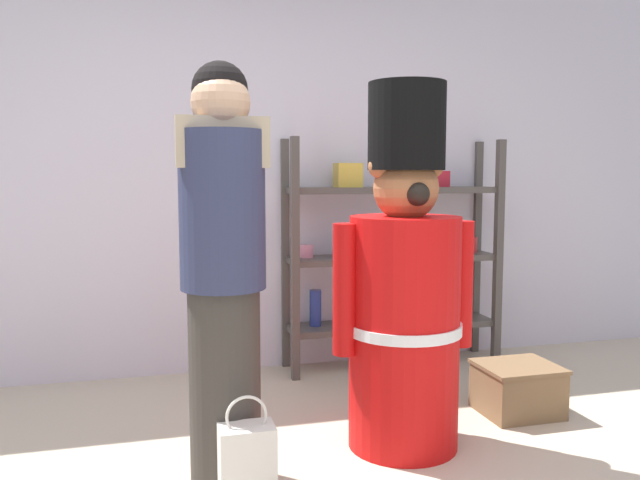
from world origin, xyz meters
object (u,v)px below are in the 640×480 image
at_px(teddy_bear_guard, 404,295).
at_px(shopping_bag, 247,463).
at_px(merchandise_shelf, 391,254).
at_px(display_crate, 518,389).
at_px(person_shopper, 223,266).

xyz_separation_m(teddy_bear_guard, shopping_bag, (-0.80, -0.35, -0.56)).
bearing_deg(merchandise_shelf, shopping_bag, -127.35).
distance_m(shopping_bag, display_crate, 1.65).
distance_m(teddy_bear_guard, shopping_bag, 1.04).
xyz_separation_m(teddy_bear_guard, person_shopper, (-0.85, -0.15, 0.19)).
height_order(teddy_bear_guard, person_shopper, person_shopper).
relative_size(shopping_bag, display_crate, 1.07).
relative_size(teddy_bear_guard, person_shopper, 0.98).
height_order(person_shopper, display_crate, person_shopper).
height_order(teddy_bear_guard, display_crate, teddy_bear_guard).
bearing_deg(teddy_bear_guard, shopping_bag, -156.00).
relative_size(person_shopper, display_crate, 4.23).
distance_m(merchandise_shelf, teddy_bear_guard, 1.31).
bearing_deg(shopping_bag, display_crate, 20.26).
bearing_deg(shopping_bag, merchandise_shelf, 52.65).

